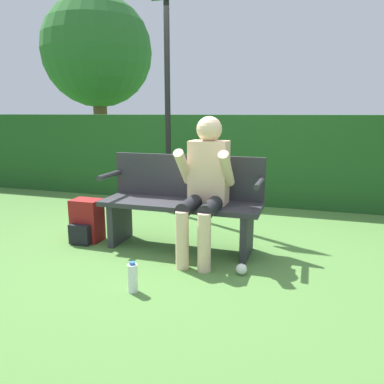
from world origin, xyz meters
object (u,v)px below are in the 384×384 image
Objects in this scene: water_bottle at (133,278)px; tree at (97,52)px; person_seated at (205,181)px; signpost at (167,82)px; backpack at (86,222)px; park_bench at (182,201)px.

water_bottle is 0.06× the size of tree.
signpost is at bearing 123.46° from person_seated.
person_seated is 5.43× the size of water_bottle.
signpost is (0.39, 1.30, 1.44)m from backpack.
park_bench is 0.38m from person_seated.
park_bench is 6.59× the size of water_bottle.
backpack is at bearing -60.86° from tree.
person_seated is at bearing -50.85° from tree.
person_seated reaches higher than backpack.
signpost reaches higher than water_bottle.
park_bench is 1.01m from backpack.
person_seated is 1.33m from backpack.
water_bottle is at bearing -57.47° from tree.
water_bottle is at bearing -91.87° from park_bench.
backpack is at bearing -106.62° from signpost.
person_seated is 2.92× the size of backpack.
signpost reaches higher than backpack.
backpack is 6.06m from tree.
park_bench is 1.06m from water_bottle.
water_bottle is (0.94, -0.86, -0.09)m from backpack.
park_bench is at bearing -52.01° from tree.
signpost is at bearing 116.92° from park_bench.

